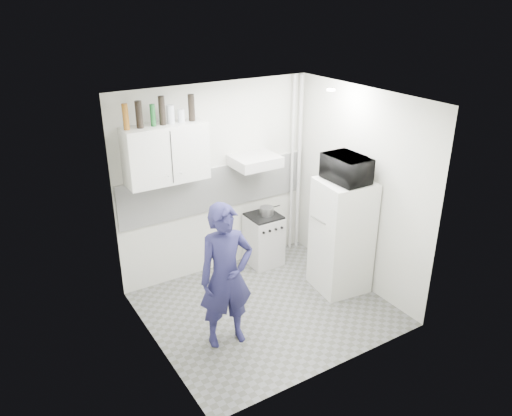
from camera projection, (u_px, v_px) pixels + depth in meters
floor at (266, 309)px, 6.20m from camera, size 2.80×2.80×0.00m
ceiling at (268, 99)px, 5.16m from camera, size 2.80×2.80×0.00m
wall_back at (216, 181)px, 6.65m from camera, size 2.80×0.00×2.80m
wall_left at (150, 244)px, 5.01m from camera, size 0.00×2.60×2.60m
wall_right at (359, 190)px, 6.35m from camera, size 0.00×2.60×2.60m
person at (226, 276)px, 5.33m from camera, size 0.66×0.49×1.66m
stove at (264, 240)px, 7.12m from camera, size 0.45×0.45×0.73m
fridge at (342, 236)px, 6.38m from camera, size 0.69×0.69×1.50m
stove_top at (264, 216)px, 6.97m from camera, size 0.44×0.44×0.03m
saucepan at (267, 211)px, 6.97m from camera, size 0.19×0.19×0.11m
microwave at (347, 169)px, 6.02m from camera, size 0.58×0.40×0.32m
bottle_a at (126, 117)px, 5.53m from camera, size 0.07×0.07×0.29m
bottle_b at (139, 115)px, 5.60m from camera, size 0.08×0.08×0.31m
bottle_c at (153, 115)px, 5.69m from camera, size 0.06×0.06×0.25m
bottle_d at (162, 111)px, 5.72m from camera, size 0.08×0.08×0.33m
canister_a at (171, 114)px, 5.80m from camera, size 0.09×0.09×0.22m
canister_b at (181, 116)px, 5.87m from camera, size 0.08×0.08×0.16m
bottle_e at (191, 108)px, 5.91m from camera, size 0.08×0.08×0.32m
upper_cabinet at (166, 154)px, 5.94m from camera, size 1.00×0.35×0.70m
range_hood at (255, 161)px, 6.57m from camera, size 0.60×0.50×0.14m
backsplash at (217, 188)px, 6.68m from camera, size 2.74×0.03×0.60m
pipe_a at (299, 166)px, 7.22m from camera, size 0.05×0.05×2.60m
pipe_b at (292, 167)px, 7.16m from camera, size 0.04×0.04×2.60m
ceiling_spot_fixture at (331, 90)px, 5.81m from camera, size 0.10×0.10×0.02m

